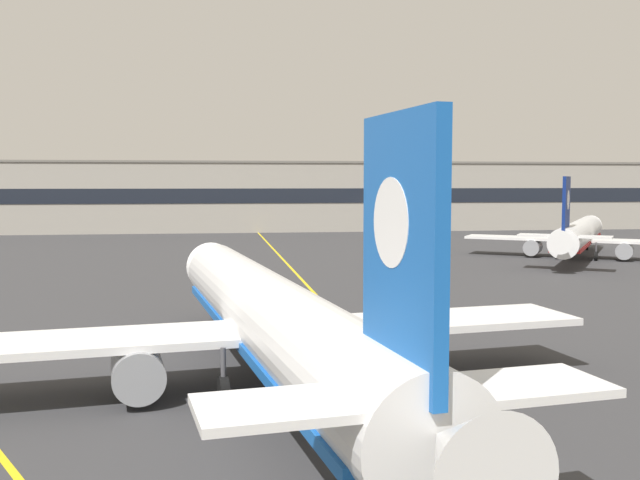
% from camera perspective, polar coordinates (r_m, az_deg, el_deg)
% --- Properties ---
extents(taxiway_centreline, '(2.55, 179.99, 0.01)m').
position_cam_1_polar(taxiway_centreline, '(52.18, 1.49, -6.25)').
color(taxiway_centreline, yellow).
rests_on(taxiway_centreline, ground).
extents(airliner_foreground, '(32.36, 41.42, 11.65)m').
position_cam_1_polar(airliner_foreground, '(34.58, -3.81, -6.19)').
color(airliner_foreground, white).
rests_on(airliner_foreground, ground).
extents(airliner_background, '(26.22, 32.48, 10.37)m').
position_cam_1_polar(airliner_background, '(97.96, 19.58, 0.36)').
color(airliner_background, white).
rests_on(airliner_background, ground).
extents(safety_cone_by_nose_gear, '(0.44, 0.44, 0.55)m').
position_cam_1_polar(safety_cone_by_nose_gear, '(50.49, -3.88, -6.33)').
color(safety_cone_by_nose_gear, orange).
rests_on(safety_cone_by_nose_gear, ground).
extents(terminal_building, '(158.99, 12.40, 13.71)m').
position_cam_1_polar(terminal_building, '(145.19, -3.16, 3.45)').
color(terminal_building, '#9E998E').
rests_on(terminal_building, ground).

